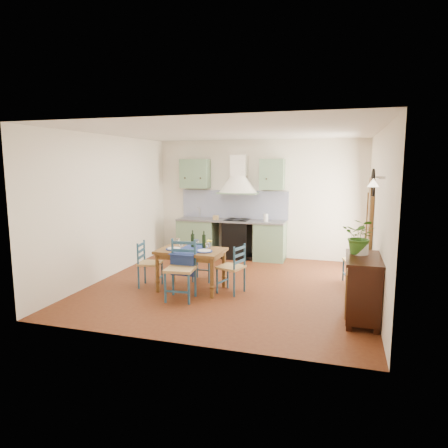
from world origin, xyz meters
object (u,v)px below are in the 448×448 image
(dining_table, at_px, (191,254))
(chair_near, at_px, (181,269))
(potted_plant, at_px, (360,236))
(sideboard, at_px, (362,286))

(dining_table, distance_m, chair_near, 0.53)
(chair_near, bearing_deg, potted_plant, 1.66)
(potted_plant, bearing_deg, sideboard, -73.54)
(chair_near, bearing_deg, dining_table, 91.87)
(dining_table, relative_size, chair_near, 1.19)
(dining_table, bearing_deg, sideboard, -12.16)
(chair_near, xyz_separation_m, sideboard, (2.85, -0.10, -0.00))
(sideboard, bearing_deg, potted_plant, 106.46)
(chair_near, xyz_separation_m, potted_plant, (2.79, 0.08, 0.69))
(chair_near, distance_m, potted_plant, 2.88)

